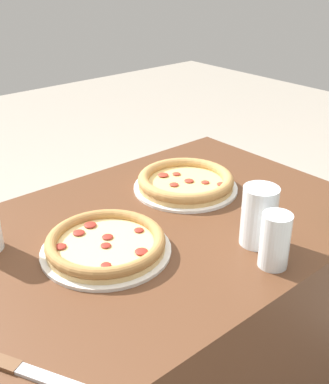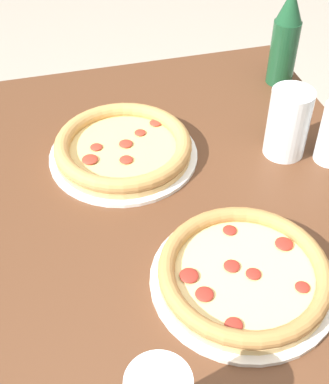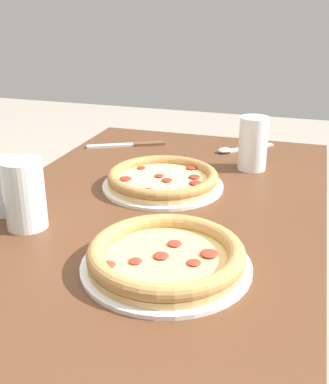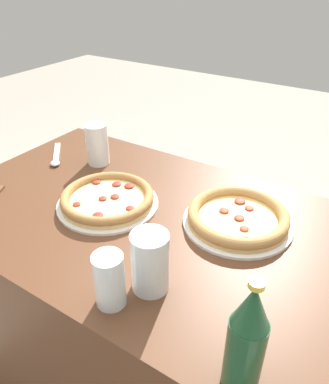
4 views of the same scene
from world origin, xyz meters
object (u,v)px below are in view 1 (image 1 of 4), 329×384
Objects in this scene: pizza_salami at (186,182)px; glass_orange_juice at (259,219)px; glass_lemonade at (275,243)px; knife at (25,370)px; pizza_margherita at (106,244)px.

glass_orange_juice is at bearing -102.14° from pizza_salami.
glass_lemonade is 0.54m from knife.
glass_lemonade is 0.55× the size of knife.
pizza_margherita is at bearing 131.24° from glass_lemonade.
glass_lemonade is at bearing -105.85° from pizza_salami.
pizza_margherita is 0.37m from pizza_salami.
glass_orange_juice is at bearing 0.58° from knife.
pizza_margherita is 0.36m from knife.
pizza_margherita is 0.35m from glass_orange_juice.
glass_lemonade reaches higher than knife.
glass_lemonade is at bearing -119.01° from glass_orange_juice.
pizza_margherita is 2.08× the size of glass_orange_juice.
glass_lemonade is (-0.11, -0.39, 0.03)m from pizza_salami.
glass_orange_juice is (0.04, 0.08, 0.01)m from glass_lemonade.
glass_orange_juice reaches higher than glass_lemonade.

